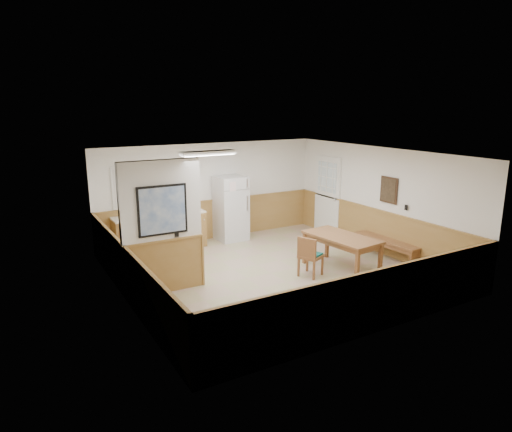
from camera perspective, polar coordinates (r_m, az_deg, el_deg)
ground at (r=9.67m, az=1.89°, el=-7.14°), size 6.00×6.00×0.00m
ceiling at (r=9.08m, az=2.01°, el=7.75°), size 6.00×6.00×0.02m
back_wall at (r=11.89m, az=-5.71°, el=3.05°), size 6.00×0.02×2.50m
right_wall at (r=11.14m, az=15.18°, el=1.90°), size 0.02×6.00×2.50m
left_wall at (r=8.17m, az=-16.24°, el=-2.43°), size 0.02×6.00×2.50m
wainscot_back at (r=12.04m, az=-5.58°, el=-0.47°), size 6.00×0.04×1.00m
wainscot_right at (r=11.30m, az=14.87°, el=-1.83°), size 0.04×6.00×1.00m
wainscot_left at (r=8.41m, az=-15.76°, el=-7.33°), size 0.04×6.00×1.00m
partition_wall at (r=8.55m, az=-11.68°, el=-1.57°), size 1.50×0.20×2.50m
kitchen_counter at (r=11.35m, az=-10.51°, el=-1.73°), size 2.20×0.61×1.00m
exterior_door at (r=12.54m, az=8.90°, el=2.59°), size 0.07×1.02×2.15m
kitchen_window at (r=11.14m, az=-15.60°, el=3.44°), size 0.80×0.04×1.00m
wall_painting at (r=10.86m, az=16.27°, el=3.14°), size 0.04×0.50×0.60m
fluorescent_fixture at (r=9.86m, az=-6.03°, el=7.85°), size 1.20×0.30×0.09m
refrigerator at (r=11.82m, az=-3.17°, el=0.98°), size 0.76×0.73×1.67m
dining_table at (r=9.83m, az=10.64°, el=-3.01°), size 1.00×1.72×0.75m
dining_bench at (r=10.88m, az=16.01°, el=-3.35°), size 0.48×1.73×0.45m
dining_chair at (r=9.37m, az=6.63°, el=-4.72°), size 0.69×0.59×0.85m
fire_extinguisher at (r=11.39m, az=-7.46°, el=1.81°), size 0.13×0.13×0.48m
soap_bottle at (r=10.96m, az=-15.71°, el=0.35°), size 0.07×0.07×0.21m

